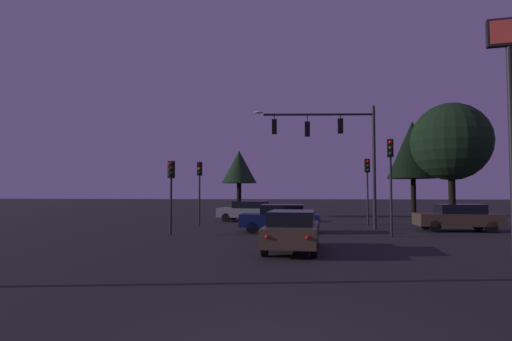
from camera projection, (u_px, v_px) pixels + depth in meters
ground_plane at (282, 222)px, 30.10m from camera, size 168.00×168.00×0.00m
traffic_signal_mast_arm at (336, 141)px, 24.63m from camera, size 7.33×0.61×7.41m
traffic_light_corner_left at (199, 180)px, 26.97m from camera, size 0.33×0.37×4.19m
traffic_light_corner_right at (367, 178)px, 27.05m from camera, size 0.34×0.37×4.40m
traffic_light_median at (391, 168)px, 20.33m from camera, size 0.34×0.38×4.86m
traffic_light_far_side at (171, 182)px, 21.09m from camera, size 0.36×0.38×3.83m
car_nearside_lane at (292, 230)px, 15.35m from camera, size 2.29×4.49×1.52m
car_crossing_left at (280, 218)px, 22.37m from camera, size 4.41×2.09×1.52m
car_crossing_right at (458, 217)px, 22.95m from camera, size 4.58×1.89×1.52m
car_far_lane at (249, 211)px, 30.36m from camera, size 4.79×2.68×1.52m
store_sign_illuminated at (510, 84)px, 14.45m from camera, size 1.42×0.52×8.43m
tree_behind_sign at (239, 167)px, 35.95m from camera, size 3.10×3.10×5.84m
tree_left_far at (413, 150)px, 36.22m from camera, size 4.49×4.49×8.49m
tree_center_horizon at (451, 142)px, 29.10m from camera, size 5.53×5.53×8.55m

